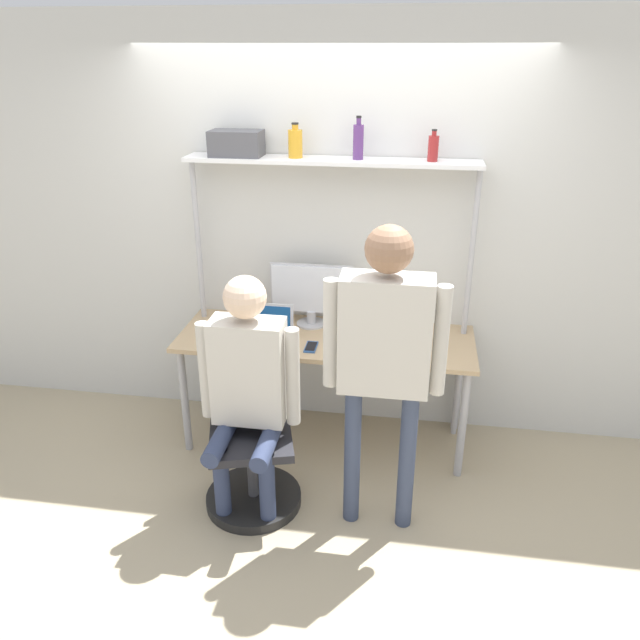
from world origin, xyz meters
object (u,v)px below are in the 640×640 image
(monitor, at_px, (311,292))
(laptop, at_px, (268,332))
(office_chair, at_px, (252,458))
(bottle_purple, at_px, (358,141))
(cell_phone, at_px, (311,347))
(person_seated, at_px, (247,379))
(bottle_amber, at_px, (295,143))
(person_standing, at_px, (385,344))
(storage_box, at_px, (236,143))
(bottle_red, at_px, (433,148))

(monitor, relative_size, laptop, 1.77)
(office_chair, height_order, bottle_purple, bottle_purple)
(cell_phone, distance_m, person_seated, 0.62)
(bottle_amber, xyz_separation_m, bottle_purple, (0.38, 0.00, 0.02))
(office_chair, relative_size, person_standing, 0.54)
(monitor, distance_m, laptop, 0.41)
(monitor, distance_m, bottle_purple, 1.01)
(monitor, xyz_separation_m, storage_box, (-0.46, 0.01, 0.94))
(bottle_amber, distance_m, bottle_red, 0.82)
(cell_phone, xyz_separation_m, office_chair, (-0.26, -0.51, -0.49))
(person_standing, bearing_deg, laptop, 140.15)
(cell_phone, xyz_separation_m, bottle_red, (0.66, 0.37, 1.16))
(bottle_amber, bearing_deg, storage_box, 180.00)
(person_seated, distance_m, person_standing, 0.78)
(cell_phone, xyz_separation_m, person_standing, (0.48, -0.59, 0.34))
(office_chair, bearing_deg, person_standing, -5.64)
(bottle_purple, bearing_deg, bottle_amber, -180.00)
(bottle_amber, bearing_deg, office_chair, -97.30)
(laptop, distance_m, person_standing, 1.03)
(person_standing, height_order, bottle_purple, bottle_purple)
(storage_box, bearing_deg, bottle_amber, -0.00)
(bottle_red, xyz_separation_m, storage_box, (-1.18, 0.00, -0.00))
(cell_phone, relative_size, storage_box, 0.47)
(bottle_red, height_order, bottle_purple, bottle_purple)
(office_chair, distance_m, bottle_red, 2.09)
(person_standing, bearing_deg, cell_phone, 129.11)
(monitor, bearing_deg, bottle_red, 1.15)
(monitor, xyz_separation_m, bottle_purple, (0.28, 0.01, 0.97))
(person_seated, relative_size, person_standing, 0.82)
(person_seated, bearing_deg, laptop, 92.84)
(monitor, xyz_separation_m, person_standing, (0.54, -0.94, 0.12))
(cell_phone, height_order, bottle_red, bottle_red)
(person_standing, bearing_deg, bottle_red, 78.91)
(person_seated, distance_m, bottle_amber, 1.45)
(cell_phone, xyz_separation_m, bottle_amber, (-0.15, 0.37, 1.17))
(monitor, relative_size, bottle_red, 3.00)
(person_seated, bearing_deg, monitor, 77.89)
(office_chair, height_order, person_standing, person_standing)
(cell_phone, height_order, storage_box, storage_box)
(person_seated, height_order, bottle_amber, bottle_amber)
(person_seated, distance_m, bottle_purple, 1.54)
(person_standing, distance_m, bottle_amber, 1.41)
(cell_phone, bearing_deg, bottle_red, 28.87)
(cell_phone, bearing_deg, bottle_purple, 58.27)
(cell_phone, bearing_deg, bottle_amber, 112.49)
(bottle_amber, relative_size, bottle_red, 1.12)
(bottle_amber, height_order, bottle_red, bottle_amber)
(laptop, bearing_deg, cell_phone, -9.53)
(cell_phone, relative_size, office_chair, 0.16)
(person_seated, bearing_deg, bottle_amber, 83.74)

